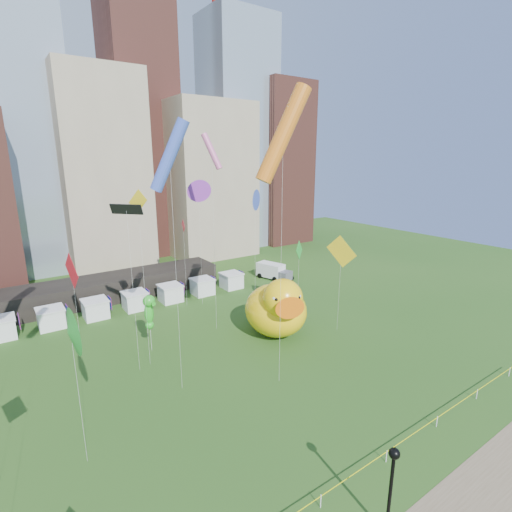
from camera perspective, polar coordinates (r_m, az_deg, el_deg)
ground at (r=26.83m, az=9.52°, el=-32.86°), size 160.00×160.00×0.00m
skyline at (r=75.24m, az=-23.85°, el=14.62°), size 101.00×23.00×68.00m
crane_right at (r=92.49m, az=-5.57°, el=31.51°), size 23.00×1.00×76.00m
pavilion at (r=58.19m, az=-24.05°, el=-4.93°), size 38.00×6.00×3.20m
vendor_tents at (r=53.89m, az=-17.47°, el=-6.38°), size 33.24×2.80×2.40m
caution_tape at (r=26.34m, az=9.59°, el=-31.85°), size 50.00×0.06×0.90m
big_duck at (r=43.40m, az=3.16°, el=-7.64°), size 9.36×10.43×7.29m
small_duck at (r=47.18m, az=1.46°, el=-8.44°), size 3.25×3.95×2.86m
seahorse_green at (r=40.99m, az=-15.56°, el=-7.62°), size 1.44×1.70×6.16m
seahorse_purple at (r=43.08m, az=2.40°, el=-6.30°), size 1.42×1.76×6.09m
lamppost at (r=24.01m, az=19.41°, el=-29.05°), size 0.58×0.58×5.59m
box_truck at (r=63.93m, az=2.56°, el=-2.25°), size 3.79×6.34×2.54m
kite_0 at (r=51.06m, az=-10.71°, el=4.04°), size 0.29×1.63×11.84m
kite_1 at (r=42.15m, az=-6.58°, el=15.10°), size 1.98×2.12×22.15m
kite_3 at (r=26.30m, az=-25.77°, el=-10.12°), size 0.40×2.82×10.76m
kite_4 at (r=35.70m, az=-17.05°, el=7.04°), size 1.06×1.91×16.96m
kite_5 at (r=50.06m, az=-0.14°, el=8.30°), size 2.24×2.04×15.65m
kite_7 at (r=50.62m, az=-8.51°, el=9.51°), size 2.81×1.15×16.86m
kite_8 at (r=42.69m, az=-25.64°, el=-2.07°), size 0.54×3.66×10.45m
kite_10 at (r=34.87m, az=-18.65°, el=6.44°), size 2.28×2.47×15.79m
kite_11 at (r=47.27m, az=6.42°, el=0.74°), size 2.14×1.33×9.87m
kite_12 at (r=43.81m, az=12.53°, el=0.59°), size 1.23×3.42×11.28m
kite_13 at (r=30.53m, az=-12.68°, el=14.30°), size 3.23×2.57×22.52m
kite_14 at (r=31.03m, az=4.05°, el=17.53°), size 4.61×2.58×25.10m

